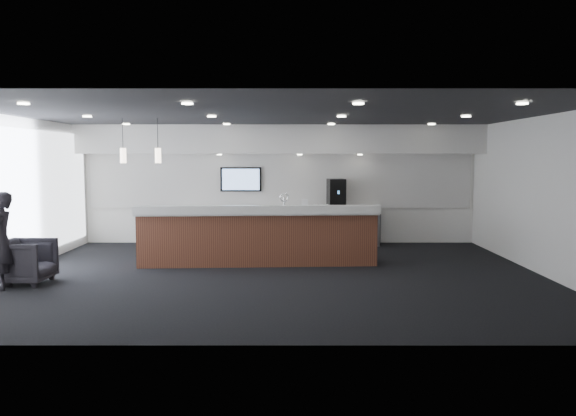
{
  "coord_description": "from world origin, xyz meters",
  "views": [
    {
      "loc": [
        0.22,
        -10.46,
        2.23
      ],
      "look_at": [
        0.21,
        1.3,
        1.15
      ],
      "focal_mm": 35.0,
      "sensor_mm": 36.0,
      "label": 1
    }
  ],
  "objects_px": {
    "coffee_machine": "(336,193)",
    "lounge_guest": "(1,241)",
    "service_counter": "(258,237)",
    "armchair": "(25,262)"
  },
  "relations": [
    {
      "from": "coffee_machine",
      "to": "service_counter",
      "type": "bearing_deg",
      "value": -132.2
    },
    {
      "from": "armchair",
      "to": "coffee_machine",
      "type": "bearing_deg",
      "value": -51.11
    },
    {
      "from": "service_counter",
      "to": "armchair",
      "type": "xyz_separation_m",
      "value": [
        -3.99,
        -1.79,
        -0.18
      ]
    },
    {
      "from": "service_counter",
      "to": "armchair",
      "type": "relative_size",
      "value": 5.73
    },
    {
      "from": "lounge_guest",
      "to": "service_counter",
      "type": "bearing_deg",
      "value": 107.72
    },
    {
      "from": "coffee_machine",
      "to": "lounge_guest",
      "type": "bearing_deg",
      "value": -148.76
    },
    {
      "from": "service_counter",
      "to": "coffee_machine",
      "type": "distance_m",
      "value": 3.3
    },
    {
      "from": "coffee_machine",
      "to": "lounge_guest",
      "type": "relative_size",
      "value": 0.44
    },
    {
      "from": "coffee_machine",
      "to": "armchair",
      "type": "distance_m",
      "value": 7.37
    },
    {
      "from": "coffee_machine",
      "to": "lounge_guest",
      "type": "xyz_separation_m",
      "value": [
        -6.02,
        -4.82,
        -0.49
      ]
    }
  ]
}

